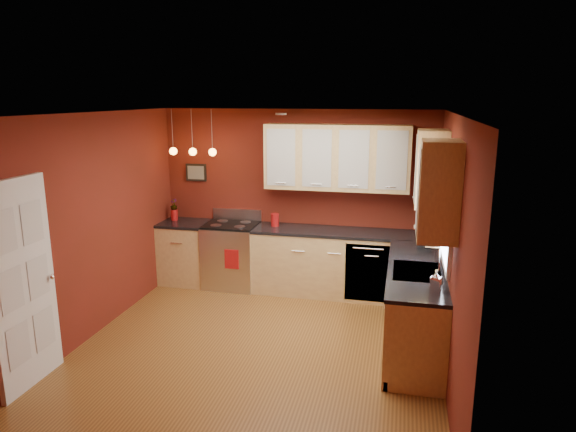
% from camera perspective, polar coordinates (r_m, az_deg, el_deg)
% --- Properties ---
extents(floor, '(4.20, 4.20, 0.00)m').
position_cam_1_polar(floor, '(6.01, -3.30, -14.34)').
color(floor, brown).
rests_on(floor, ground).
extents(ceiling, '(4.00, 4.20, 0.02)m').
position_cam_1_polar(ceiling, '(5.34, -3.68, 11.26)').
color(ceiling, white).
rests_on(ceiling, wall_back).
extents(wall_back, '(4.00, 0.02, 2.60)m').
position_cam_1_polar(wall_back, '(7.52, 0.97, 1.86)').
color(wall_back, maroon).
rests_on(wall_back, floor).
extents(wall_front, '(4.00, 0.02, 2.60)m').
position_cam_1_polar(wall_front, '(3.68, -12.76, -10.84)').
color(wall_front, maroon).
rests_on(wall_front, floor).
extents(wall_left, '(0.02, 4.20, 2.60)m').
position_cam_1_polar(wall_left, '(6.37, -21.03, -1.10)').
color(wall_left, maroon).
rests_on(wall_left, floor).
extents(wall_right, '(0.02, 4.20, 2.60)m').
position_cam_1_polar(wall_right, '(5.35, 17.61, -3.48)').
color(wall_right, maroon).
rests_on(wall_right, floor).
extents(base_cabinets_back_left, '(0.70, 0.60, 0.90)m').
position_cam_1_polar(base_cabinets_back_left, '(7.95, -11.26, -4.09)').
color(base_cabinets_back_left, '#E4C17A').
rests_on(base_cabinets_back_left, floor).
extents(base_cabinets_back_right, '(2.54, 0.60, 0.90)m').
position_cam_1_polar(base_cabinets_back_right, '(7.34, 6.07, -5.37)').
color(base_cabinets_back_right, '#E4C17A').
rests_on(base_cabinets_back_right, floor).
extents(base_cabinets_right, '(0.60, 2.10, 0.90)m').
position_cam_1_polar(base_cabinets_right, '(6.04, 13.83, -9.88)').
color(base_cabinets_right, '#E4C17A').
rests_on(base_cabinets_right, floor).
extents(counter_back_left, '(0.70, 0.62, 0.04)m').
position_cam_1_polar(counter_back_left, '(7.82, -11.41, -0.80)').
color(counter_back_left, black).
rests_on(counter_back_left, base_cabinets_back_left).
extents(counter_back_right, '(2.54, 0.62, 0.04)m').
position_cam_1_polar(counter_back_right, '(7.20, 6.16, -1.82)').
color(counter_back_right, black).
rests_on(counter_back_right, base_cabinets_back_right).
extents(counter_right, '(0.62, 2.10, 0.04)m').
position_cam_1_polar(counter_right, '(5.87, 14.08, -5.66)').
color(counter_right, black).
rests_on(counter_right, base_cabinets_right).
extents(gas_range, '(0.76, 0.64, 1.11)m').
position_cam_1_polar(gas_range, '(7.68, -6.27, -4.28)').
color(gas_range, silver).
rests_on(gas_range, floor).
extents(dishwasher_front, '(0.60, 0.02, 0.80)m').
position_cam_1_polar(dishwasher_front, '(7.04, 8.80, -6.28)').
color(dishwasher_front, silver).
rests_on(dishwasher_front, base_cabinets_back_right).
extents(sink, '(0.50, 0.70, 0.33)m').
position_cam_1_polar(sink, '(5.73, 14.13, -6.18)').
color(sink, gray).
rests_on(sink, counter_right).
extents(window, '(0.06, 1.02, 1.22)m').
position_cam_1_polar(window, '(5.55, 17.38, 1.26)').
color(window, white).
rests_on(window, wall_right).
extents(door_left_wall, '(0.12, 0.82, 2.05)m').
position_cam_1_polar(door_left_wall, '(5.52, -27.38, -6.86)').
color(door_left_wall, white).
rests_on(door_left_wall, floor).
extents(upper_cabinets_back, '(2.00, 0.35, 0.90)m').
position_cam_1_polar(upper_cabinets_back, '(7.15, 5.44, 6.49)').
color(upper_cabinets_back, '#E4C17A').
rests_on(upper_cabinets_back, wall_back).
extents(upper_cabinets_right, '(0.35, 1.95, 0.90)m').
position_cam_1_polar(upper_cabinets_right, '(5.51, 16.00, 4.05)').
color(upper_cabinets_right, '#E4C17A').
rests_on(upper_cabinets_right, wall_right).
extents(wall_picture, '(0.32, 0.03, 0.26)m').
position_cam_1_polar(wall_picture, '(7.90, -10.17, 4.79)').
color(wall_picture, black).
rests_on(wall_picture, wall_back).
extents(pendant_lights, '(0.71, 0.11, 0.66)m').
position_cam_1_polar(pendant_lights, '(7.51, -10.54, 7.10)').
color(pendant_lights, gray).
rests_on(pendant_lights, ceiling).
extents(red_canister, '(0.12, 0.12, 0.18)m').
position_cam_1_polar(red_canister, '(7.41, -1.46, -0.43)').
color(red_canister, '#A91213').
rests_on(red_canister, counter_back_right).
extents(red_vase, '(0.10, 0.10, 0.16)m').
position_cam_1_polar(red_vase, '(7.95, -12.52, 0.13)').
color(red_vase, '#A91213').
rests_on(red_vase, counter_back_left).
extents(flowers, '(0.13, 0.13, 0.18)m').
position_cam_1_polar(flowers, '(7.92, -12.58, 1.21)').
color(flowers, '#A91213').
rests_on(flowers, red_vase).
extents(coffee_maker, '(0.21, 0.21, 0.28)m').
position_cam_1_polar(coffee_maker, '(7.27, 15.12, -0.86)').
color(coffee_maker, black).
rests_on(coffee_maker, counter_back_right).
extents(soap_pump, '(0.12, 0.12, 0.21)m').
position_cam_1_polar(soap_pump, '(5.18, 16.11, -6.89)').
color(soap_pump, white).
rests_on(soap_pump, counter_right).
extents(dish_towel, '(0.21, 0.01, 0.28)m').
position_cam_1_polar(dish_towel, '(7.34, -6.28, -4.80)').
color(dish_towel, '#A91213').
rests_on(dish_towel, gas_range).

